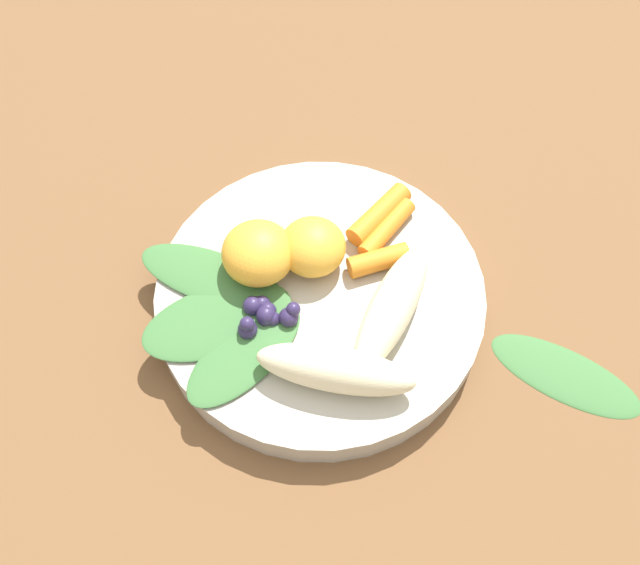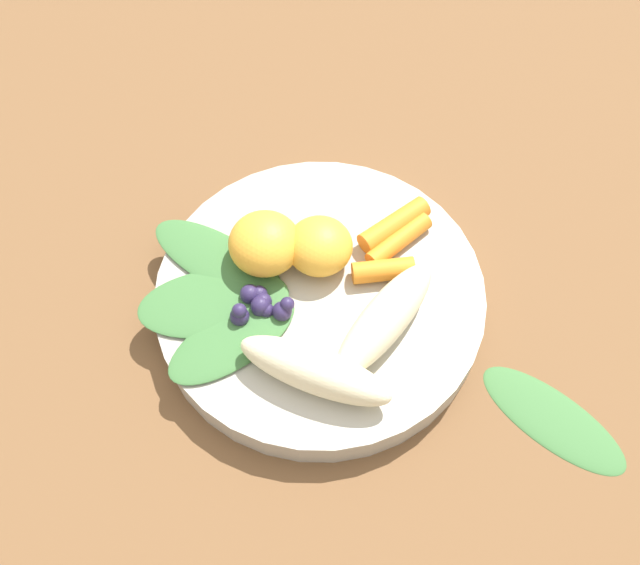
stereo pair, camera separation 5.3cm
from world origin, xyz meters
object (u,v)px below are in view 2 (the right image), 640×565
(banana_peeled_left, at_px, (385,319))
(kale_leaf_stray, at_px, (553,418))
(bowl, at_px, (320,298))
(banana_peeled_right, at_px, (315,370))
(orange_segment_near, at_px, (265,243))

(banana_peeled_left, height_order, kale_leaf_stray, banana_peeled_left)
(bowl, distance_m, banana_peeled_left, 0.06)
(banana_peeled_left, relative_size, banana_peeled_right, 1.00)
(orange_segment_near, bearing_deg, banana_peeled_left, -17.25)
(banana_peeled_right, xyz_separation_m, orange_segment_near, (-0.07, 0.08, 0.00))
(banana_peeled_left, distance_m, orange_segment_near, 0.11)
(bowl, xyz_separation_m, kale_leaf_stray, (0.19, -0.04, -0.01))
(banana_peeled_left, height_order, orange_segment_near, orange_segment_near)
(orange_segment_near, height_order, kale_leaf_stray, orange_segment_near)
(kale_leaf_stray, bearing_deg, banana_peeled_right, -145.80)
(orange_segment_near, distance_m, kale_leaf_stray, 0.24)
(banana_peeled_right, bearing_deg, orange_segment_near, 132.56)
(banana_peeled_right, height_order, kale_leaf_stray, banana_peeled_right)
(bowl, xyz_separation_m, orange_segment_near, (-0.05, 0.01, 0.03))
(banana_peeled_right, bearing_deg, kale_leaf_stray, 15.58)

